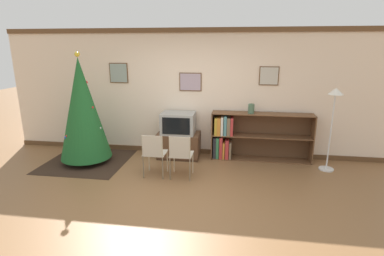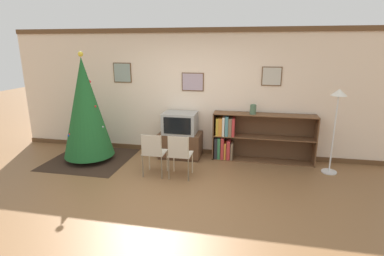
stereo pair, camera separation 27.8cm
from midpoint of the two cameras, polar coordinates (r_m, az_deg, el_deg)
ground_plane at (r=4.92m, az=-5.56°, el=-13.01°), size 24.00×24.00×0.00m
wall_back at (r=6.51m, az=-1.32°, el=6.67°), size 8.30×0.11×2.70m
area_rug at (r=6.72m, az=-20.40°, el=-5.95°), size 1.63×1.62×0.01m
christmas_tree at (r=6.42m, az=-21.31°, el=3.35°), size 1.02×1.02×2.23m
tv_console at (r=6.48m, az=-3.79°, el=-3.26°), size 0.90×0.56×0.54m
television at (r=6.34m, az=-3.87°, el=0.94°), size 0.70×0.52×0.45m
folding_chair_left at (r=5.49m, az=-8.72°, el=-4.64°), size 0.40×0.40×0.82m
folding_chair_right at (r=5.37m, az=-3.65°, el=-4.95°), size 0.40×0.40×0.82m
bookshelf at (r=6.38m, az=8.50°, el=-1.60°), size 2.07×0.36×1.00m
vase at (r=6.20m, az=9.96°, el=3.67°), size 0.13×0.13×0.20m
standing_lamp at (r=6.07m, az=24.23°, el=3.50°), size 0.28×0.28×1.60m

